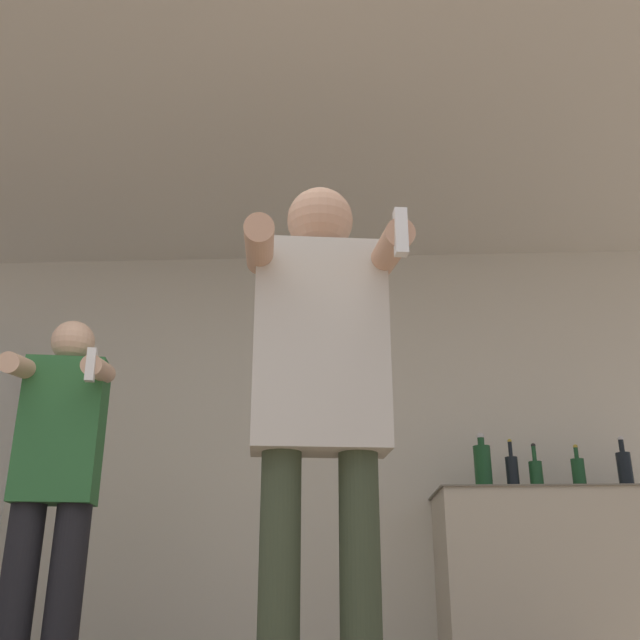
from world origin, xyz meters
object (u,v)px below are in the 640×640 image
Objects in this scene: bottle_red_label at (579,473)px; person_woman_foreground at (320,388)px; bottle_brown_liquor at (483,467)px; person_man_side at (54,486)px; bottle_short_whiskey at (536,474)px; bottle_clear_vodka at (625,470)px; bottle_green_wine at (512,472)px.

bottle_red_label is 2.19m from person_woman_foreground.
bottle_brown_liquor is 1.93m from person_woman_foreground.
bottle_red_label is 0.15× the size of person_man_side.
person_man_side is at bearing 142.08° from person_woman_foreground.
bottle_short_whiskey reaches higher than bottle_red_label.
bottle_clear_vodka is 0.47m from bottle_short_whiskey.
bottle_brown_liquor is 0.17× the size of person_woman_foreground.
person_woman_foreground is (-1.30, -1.76, 0.02)m from bottle_red_label.
bottle_green_wine is 0.96× the size of bottle_clear_vodka.
bottle_short_whiskey is 2.42m from person_man_side.
bottle_short_whiskey is at bearing 0.00° from bottle_green_wine.
bottle_short_whiskey is (0.28, 0.00, -0.04)m from bottle_brown_liquor.
person_man_side is at bearing -161.48° from bottle_red_label.
bottle_green_wine reaches higher than bottle_red_label.
bottle_brown_liquor is 0.51m from bottle_red_label.
bottle_clear_vodka is 0.75m from bottle_brown_liquor.
person_woman_foreground is 1.07× the size of person_man_side.
person_man_side reaches higher than bottle_short_whiskey.
bottle_short_whiskey is 0.15× the size of person_man_side.
bottle_brown_liquor reaches higher than bottle_green_wine.
bottle_clear_vodka is 1.14× the size of bottle_short_whiskey.
person_woman_foreground is at bearing -37.92° from person_man_side.
person_man_side is (-2.49, -0.83, -0.16)m from bottle_red_label.
bottle_clear_vodka reaches higher than bottle_green_wine.
person_woman_foreground is (-1.55, -1.76, -0.00)m from bottle_clear_vodka.
bottle_green_wine is 0.35m from bottle_red_label.
person_woman_foreground is at bearing -121.43° from bottle_short_whiskey.
person_woman_foreground is at bearing -126.45° from bottle_red_label.
bottle_red_label is 0.14× the size of person_woman_foreground.
bottle_short_whiskey is at bearing 180.00° from bottle_red_label.
bottle_clear_vodka is 2.86m from person_man_side.
bottle_short_whiskey is at bearing 180.00° from bottle_clear_vodka.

